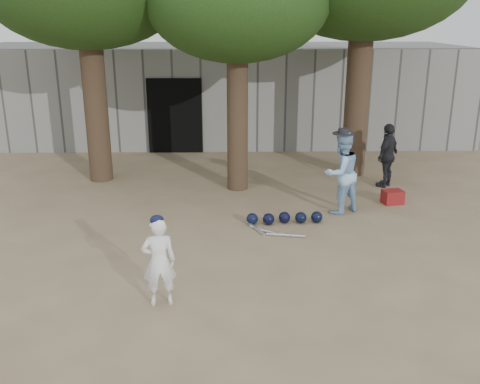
{
  "coord_description": "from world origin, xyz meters",
  "views": [
    {
      "loc": [
        0.44,
        -7.92,
        3.87
      ],
      "look_at": [
        0.6,
        1.0,
        0.95
      ],
      "focal_mm": 40.0,
      "sensor_mm": 36.0,
      "label": 1
    }
  ],
  "objects_px": {
    "boy_player": "(159,262)",
    "red_bag": "(393,197)",
    "spectator_blue": "(341,173)",
    "spectator_dark": "(387,155)"
  },
  "relations": [
    {
      "from": "spectator_dark",
      "to": "red_bag",
      "type": "bearing_deg",
      "value": 32.02
    },
    {
      "from": "boy_player",
      "to": "red_bag",
      "type": "height_order",
      "value": "boy_player"
    },
    {
      "from": "boy_player",
      "to": "spectator_dark",
      "type": "xyz_separation_m",
      "value": [
        4.72,
        5.47,
        0.11
      ]
    },
    {
      "from": "spectator_blue",
      "to": "spectator_dark",
      "type": "height_order",
      "value": "spectator_blue"
    },
    {
      "from": "boy_player",
      "to": "red_bag",
      "type": "bearing_deg",
      "value": -147.6
    },
    {
      "from": "boy_player",
      "to": "spectator_dark",
      "type": "relative_size",
      "value": 0.85
    },
    {
      "from": "spectator_blue",
      "to": "spectator_dark",
      "type": "bearing_deg",
      "value": -159.78
    },
    {
      "from": "red_bag",
      "to": "spectator_blue",
      "type": "bearing_deg",
      "value": -157.98
    },
    {
      "from": "spectator_blue",
      "to": "boy_player",
      "type": "bearing_deg",
      "value": 18.45
    },
    {
      "from": "boy_player",
      "to": "red_bag",
      "type": "distance_m",
      "value": 6.21
    }
  ]
}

